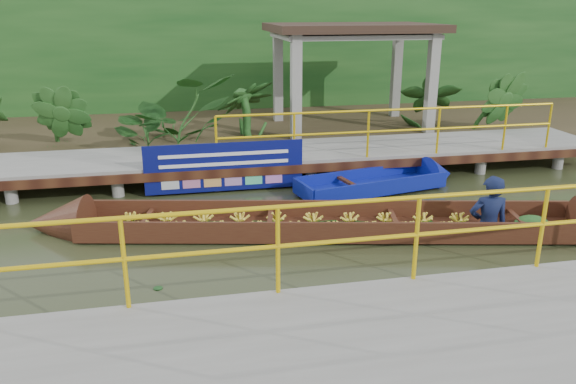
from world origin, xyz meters
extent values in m
plane|color=#2C3319|center=(0.00, 0.00, 0.00)|extent=(80.00, 80.00, 0.00)
cube|color=#362C1B|center=(0.00, 7.50, 0.23)|extent=(30.00, 8.00, 0.45)
cube|color=slate|center=(0.00, 3.50, 0.50)|extent=(16.00, 2.00, 0.15)
cube|color=black|center=(0.00, 2.50, 0.42)|extent=(16.00, 0.12, 0.18)
cylinder|color=gold|center=(2.75, 2.55, 1.57)|extent=(7.50, 0.05, 0.05)
cylinder|color=gold|center=(2.75, 2.55, 1.12)|extent=(7.50, 0.05, 0.05)
cylinder|color=gold|center=(2.75, 2.55, 1.07)|extent=(0.05, 0.05, 1.00)
cylinder|color=slate|center=(-4.00, 2.70, 0.22)|extent=(0.24, 0.24, 0.55)
cylinder|color=slate|center=(-4.00, 4.30, 0.22)|extent=(0.24, 0.24, 0.55)
cylinder|color=slate|center=(-2.00, 2.70, 0.22)|extent=(0.24, 0.24, 0.55)
cylinder|color=slate|center=(-2.00, 4.30, 0.22)|extent=(0.24, 0.24, 0.55)
cylinder|color=slate|center=(0.00, 2.70, 0.22)|extent=(0.24, 0.24, 0.55)
cylinder|color=slate|center=(0.00, 4.30, 0.22)|extent=(0.24, 0.24, 0.55)
cylinder|color=slate|center=(2.00, 2.70, 0.22)|extent=(0.24, 0.24, 0.55)
cylinder|color=slate|center=(2.00, 4.30, 0.22)|extent=(0.24, 0.24, 0.55)
cylinder|color=slate|center=(4.00, 2.70, 0.22)|extent=(0.24, 0.24, 0.55)
cylinder|color=slate|center=(4.00, 4.30, 0.22)|extent=(0.24, 0.24, 0.55)
cylinder|color=slate|center=(6.00, 2.70, 0.22)|extent=(0.24, 0.24, 0.55)
cylinder|color=slate|center=(6.00, 4.30, 0.22)|extent=(0.24, 0.24, 0.55)
cylinder|color=slate|center=(0.00, 2.70, 0.22)|extent=(0.24, 0.24, 0.55)
cube|color=slate|center=(1.00, -4.20, 0.30)|extent=(18.00, 2.40, 0.70)
cylinder|color=gold|center=(1.00, -3.05, 1.65)|extent=(10.00, 0.05, 0.05)
cylinder|color=gold|center=(1.00, -3.05, 1.20)|extent=(10.00, 0.05, 0.05)
cylinder|color=gold|center=(1.00, -3.05, 1.15)|extent=(0.05, 0.05, 1.00)
cube|color=slate|center=(1.20, 5.10, 1.60)|extent=(0.25, 0.25, 2.80)
cube|color=slate|center=(4.80, 5.10, 1.60)|extent=(0.25, 0.25, 2.80)
cube|color=slate|center=(1.20, 7.50, 1.60)|extent=(0.25, 0.25, 2.80)
cube|color=slate|center=(4.80, 7.50, 1.60)|extent=(0.25, 0.25, 2.80)
cube|color=slate|center=(3.00, 6.30, 2.90)|extent=(4.00, 2.60, 0.12)
cube|color=#302118|center=(3.00, 6.30, 3.10)|extent=(4.40, 3.00, 0.20)
cube|color=#154317|center=(0.00, 10.00, 2.00)|extent=(30.00, 0.80, 4.00)
cube|color=#3A190F|center=(0.70, -0.02, 0.06)|extent=(8.45, 2.78, 0.06)
cube|color=#3A190F|center=(0.81, 0.50, 0.21)|extent=(8.24, 1.81, 0.36)
cube|color=#3A190F|center=(0.59, -0.53, 0.21)|extent=(8.24, 1.81, 0.36)
cone|color=#3A190F|center=(-3.87, 0.96, 0.15)|extent=(1.24, 1.21, 1.01)
ellipsoid|color=#154317|center=(3.99, -0.72, 0.17)|extent=(0.67, 0.57, 0.27)
imported|color=#0F1739|center=(3.27, -0.56, 1.01)|extent=(0.74, 0.55, 1.83)
cube|color=navy|center=(2.07, 1.90, 0.10)|extent=(3.18, 1.54, 0.10)
cube|color=navy|center=(1.98, 2.35, 0.22)|extent=(3.00, 0.70, 0.31)
cube|color=navy|center=(2.17, 1.46, 0.22)|extent=(3.00, 0.70, 0.31)
cube|color=navy|center=(0.58, 1.58, 0.22)|extent=(0.25, 0.91, 0.31)
cone|color=navy|center=(3.77, 2.27, 0.16)|extent=(0.78, 0.96, 0.85)
cube|color=black|center=(1.58, 1.80, 0.26)|extent=(0.29, 0.92, 0.05)
cube|color=#0B105B|center=(-0.85, 2.48, 0.55)|extent=(3.22, 0.03, 1.01)
cube|color=white|center=(-0.85, 2.46, 0.82)|extent=(2.61, 0.01, 0.07)
cube|color=white|center=(-0.85, 2.46, 0.62)|extent=(2.61, 0.01, 0.07)
imported|color=#154317|center=(-4.43, 5.30, 1.19)|extent=(1.19, 1.19, 1.49)
imported|color=#154317|center=(-1.93, 5.30, 1.19)|extent=(1.19, 1.19, 1.49)
imported|color=#154317|center=(0.07, 5.30, 1.19)|extent=(1.19, 1.19, 1.49)
imported|color=#154317|center=(5.07, 5.30, 1.19)|extent=(1.19, 1.19, 1.49)
imported|color=#154317|center=(6.57, 5.30, 1.19)|extent=(1.19, 1.19, 1.49)
camera|label=1|loc=(-1.81, -8.49, 3.67)|focal=35.00mm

